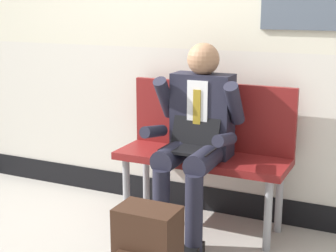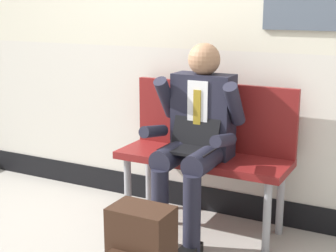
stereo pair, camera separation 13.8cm
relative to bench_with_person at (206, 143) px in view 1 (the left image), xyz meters
The scene contains 4 objects.
ground_plane 0.81m from the bench_with_person, 124.46° to the right, with size 18.00×18.00×0.00m, color #9E9991.
station_wall 0.85m from the bench_with_person, 137.63° to the left, with size 6.78×0.17×2.74m.
bench_with_person is the anchor object (origin of this frame).
person_seated 0.23m from the bench_with_person, 90.00° to the right, with size 0.57×0.70×1.27m.
Camera 1 is at (1.51, -2.69, 1.52)m, focal length 54.51 mm.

